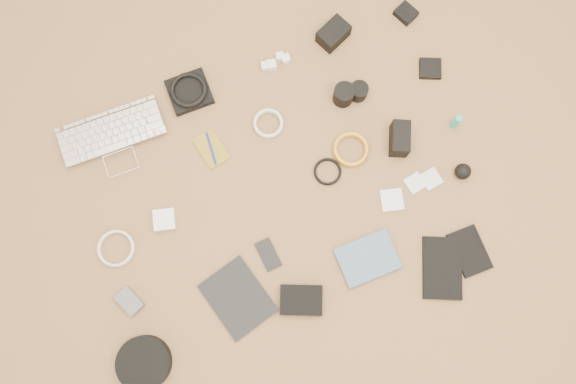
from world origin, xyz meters
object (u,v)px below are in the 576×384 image
object	(u,v)px
headphone_case	(144,363)
paperback	(376,279)
dslr_camera	(333,34)
tablet	(238,298)
phone	(268,255)
laptop	(116,146)

from	to	relation	value
headphone_case	paperback	xyz separation A→B (m)	(0.82, -0.02, -0.01)
dslr_camera	tablet	bearing A→B (deg)	-154.80
phone	dslr_camera	bearing A→B (deg)	47.58
dslr_camera	headphone_case	size ratio (longest dim) A/B	0.63
phone	paperback	size ratio (longest dim) A/B	0.55
laptop	phone	world-z (taller)	laptop
phone	tablet	bearing A→B (deg)	-150.89
dslr_camera	headphone_case	bearing A→B (deg)	-164.20
tablet	dslr_camera	bearing A→B (deg)	34.33
tablet	paperback	bearing A→B (deg)	-28.34
tablet	phone	bearing A→B (deg)	19.08
tablet	headphone_case	xyz separation A→B (m)	(-0.36, -0.09, 0.02)
laptop	tablet	size ratio (longest dim) A/B	1.62
tablet	laptop	bearing A→B (deg)	93.42
laptop	phone	xyz separation A→B (m)	(0.37, -0.55, -0.01)
tablet	paperback	distance (m)	0.47
laptop	dslr_camera	xyz separation A→B (m)	(0.88, 0.11, 0.02)
dslr_camera	phone	world-z (taller)	dslr_camera
phone	headphone_case	xyz separation A→B (m)	(-0.51, -0.19, 0.02)
tablet	phone	size ratio (longest dim) A/B	2.13
dslr_camera	tablet	xyz separation A→B (m)	(-0.66, -0.77, -0.03)
tablet	headphone_case	distance (m)	0.37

